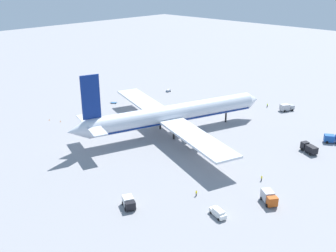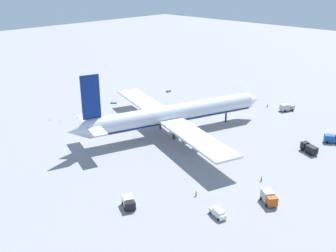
{
  "view_description": "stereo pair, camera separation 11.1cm",
  "coord_description": "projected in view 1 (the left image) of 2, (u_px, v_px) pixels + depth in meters",
  "views": [
    {
      "loc": [
        -95.3,
        -88.54,
        54.2
      ],
      "look_at": [
        -5.08,
        -1.55,
        4.3
      ],
      "focal_mm": 41.49,
      "sensor_mm": 36.0,
      "label": 1
    },
    {
      "loc": [
        -95.23,
        -88.62,
        54.2
      ],
      "look_at": [
        -5.08,
        -1.55,
        4.3
      ],
      "focal_mm": 41.49,
      "sensor_mm": 36.0,
      "label": 2
    }
  ],
  "objects": [
    {
      "name": "ground_plane",
      "position": [
        175.0,
        132.0,
        140.89
      ],
      "size": [
        600.0,
        600.0,
        0.0
      ],
      "primitive_type": "plane",
      "color": "gray"
    },
    {
      "name": "airliner",
      "position": [
        171.0,
        115.0,
        137.78
      ],
      "size": [
        73.82,
        74.63,
        24.76
      ],
      "color": "silver",
      "rests_on": "ground"
    },
    {
      "name": "service_truck_1",
      "position": [
        129.0,
        202.0,
        95.55
      ],
      "size": [
        4.23,
        5.15,
        2.47
      ],
      "color": "black",
      "rests_on": "ground"
    },
    {
      "name": "service_truck_2",
      "position": [
        332.0,
        138.0,
        131.71
      ],
      "size": [
        4.66,
        5.52,
        2.76
      ],
      "color": "#194CA5",
      "rests_on": "ground"
    },
    {
      "name": "service_truck_3",
      "position": [
        309.0,
        148.0,
        124.58
      ],
      "size": [
        4.48,
        6.32,
        2.8
      ],
      "color": "black",
      "rests_on": "ground"
    },
    {
      "name": "service_truck_4",
      "position": [
        287.0,
        107.0,
        162.07
      ],
      "size": [
        6.33,
        4.91,
        2.87
      ],
      "color": "#999EA5",
      "rests_on": "ground"
    },
    {
      "name": "service_truck_5",
      "position": [
        269.0,
        197.0,
        97.22
      ],
      "size": [
        5.05,
        5.71,
        2.97
      ],
      "color": "#BF4C14",
      "rests_on": "ground"
    },
    {
      "name": "service_van",
      "position": [
        218.0,
        213.0,
        92.05
      ],
      "size": [
        3.13,
        5.11,
        1.97
      ],
      "color": "white",
      "rests_on": "ground"
    },
    {
      "name": "baggage_cart_0",
      "position": [
        114.0,
        103.0,
        171.73
      ],
      "size": [
        2.65,
        2.98,
        0.4
      ],
      "color": "#26598C",
      "rests_on": "ground"
    },
    {
      "name": "baggage_cart_1",
      "position": [
        168.0,
        90.0,
        188.21
      ],
      "size": [
        2.83,
        1.54,
        1.15
      ],
      "color": "#26598C",
      "rests_on": "ground"
    },
    {
      "name": "ground_worker_0",
      "position": [
        196.0,
        193.0,
        100.56
      ],
      "size": [
        0.56,
        0.56,
        1.61
      ],
      "color": "#3F3F47",
      "rests_on": "ground"
    },
    {
      "name": "ground_worker_1",
      "position": [
        262.0,
        178.0,
        107.84
      ],
      "size": [
        0.41,
        0.41,
        1.61
      ],
      "color": "#3F3F47",
      "rests_on": "ground"
    },
    {
      "name": "ground_worker_2",
      "position": [
        267.0,
        105.0,
        166.64
      ],
      "size": [
        0.44,
        0.44,
        1.71
      ],
      "color": "black",
      "rests_on": "ground"
    },
    {
      "name": "traffic_cone_0",
      "position": [
        49.0,
        120.0,
        151.99
      ],
      "size": [
        0.36,
        0.36,
        0.55
      ],
      "primitive_type": "cone",
      "color": "orange",
      "rests_on": "ground"
    },
    {
      "name": "traffic_cone_1",
      "position": [
        60.0,
        121.0,
        150.51
      ],
      "size": [
        0.36,
        0.36,
        0.55
      ],
      "primitive_type": "cone",
      "color": "orange",
      "rests_on": "ground"
    }
  ]
}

